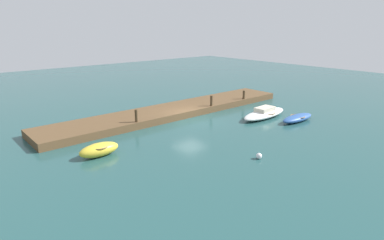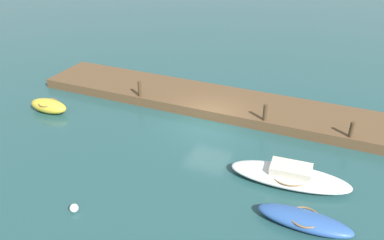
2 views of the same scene
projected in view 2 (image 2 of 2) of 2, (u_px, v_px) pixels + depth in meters
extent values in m
plane|color=#234C4C|center=(209.00, 123.00, 22.73)|extent=(84.00, 84.00, 0.00)
cube|color=brown|center=(223.00, 103.00, 24.45)|extent=(24.28, 3.93, 0.58)
ellipsoid|color=white|center=(290.00, 177.00, 17.71)|extent=(5.48, 2.12, 0.62)
torus|color=olive|center=(290.00, 174.00, 17.63)|extent=(1.96, 1.96, 0.07)
cube|color=beige|center=(291.00, 170.00, 17.52)|extent=(1.88, 1.19, 0.41)
ellipsoid|color=#2D569E|center=(304.00, 220.00, 15.27)|extent=(3.73, 1.24, 0.58)
torus|color=olive|center=(305.00, 217.00, 15.19)|extent=(1.25, 1.25, 0.07)
ellipsoid|color=gold|center=(49.00, 106.00, 23.79)|extent=(2.51, 1.07, 0.83)
torus|color=olive|center=(48.00, 103.00, 23.68)|extent=(1.14, 1.14, 0.07)
cylinder|color=#47331E|center=(352.00, 129.00, 20.07)|extent=(0.23, 0.23, 0.85)
cylinder|color=#47331E|center=(265.00, 112.00, 21.63)|extent=(0.23, 0.23, 0.95)
cylinder|color=#47331E|center=(140.00, 89.00, 24.41)|extent=(0.22, 0.22, 0.98)
sphere|color=silver|center=(74.00, 208.00, 16.05)|extent=(0.36, 0.36, 0.36)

